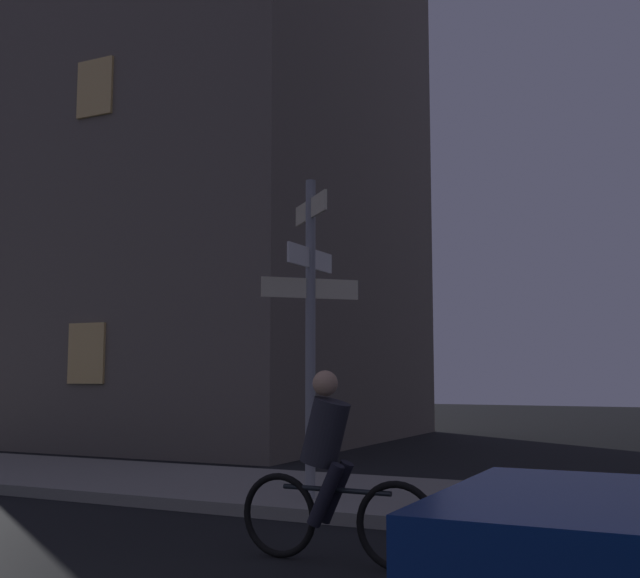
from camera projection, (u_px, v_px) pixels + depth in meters
name	position (u px, v px, depth m)	size (l,w,h in m)	color
sidewalk_kerb	(360.00, 497.00, 9.78)	(40.00, 3.03, 0.14)	gray
signpost	(310.00, 310.00, 9.42)	(0.88, 1.15, 3.78)	gray
cyclist	(330.00, 473.00, 6.66)	(1.82, 0.33, 1.61)	black
building_left_block	(222.00, 65.00, 20.65)	(8.29, 9.46, 19.32)	#6B6056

